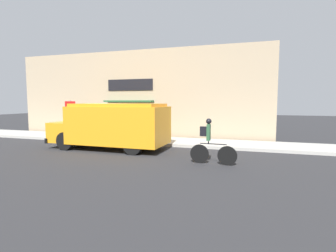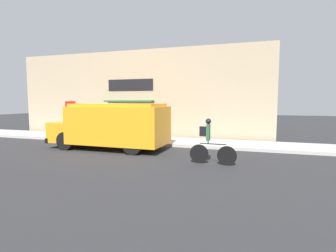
{
  "view_description": "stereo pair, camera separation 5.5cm",
  "coord_description": "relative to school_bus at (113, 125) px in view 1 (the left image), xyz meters",
  "views": [
    {
      "loc": [
        7.44,
        -12.72,
        2.35
      ],
      "look_at": [
        3.39,
        -0.2,
        1.1
      ],
      "focal_mm": 28.0,
      "sensor_mm": 36.0,
      "label": 1
    },
    {
      "loc": [
        7.5,
        -12.7,
        2.35
      ],
      "look_at": [
        3.39,
        -0.2,
        1.1
      ],
      "focal_mm": 28.0,
      "sensor_mm": 36.0,
      "label": 2
    }
  ],
  "objects": [
    {
      "name": "ground_plane",
      "position": [
        -0.94,
        1.43,
        -1.18
      ],
      "size": [
        70.0,
        70.0,
        0.0
      ],
      "primitive_type": "plane",
      "color": "#2B2B2D"
    },
    {
      "name": "sidewalk",
      "position": [
        -0.94,
        2.72,
        -1.11
      ],
      "size": [
        28.0,
        2.58,
        0.15
      ],
      "color": "#ADAAA3",
      "rests_on": "ground_plane"
    },
    {
      "name": "storefront",
      "position": [
        -0.95,
        4.32,
        1.62
      ],
      "size": [
        17.41,
        0.73,
        5.6
      ],
      "color": "tan",
      "rests_on": "ground_plane"
    },
    {
      "name": "school_bus",
      "position": [
        0.0,
        0.0,
        0.0
      ],
      "size": [
        5.82,
        2.76,
        2.23
      ],
      "rotation": [
        0.0,
        0.0,
        -0.01
      ],
      "color": "orange",
      "rests_on": "ground_plane"
    },
    {
      "name": "cyclist",
      "position": [
        5.02,
        -1.62,
        -0.38
      ],
      "size": [
        1.76,
        0.21,
        1.71
      ],
      "rotation": [
        0.0,
        0.0,
        -0.05
      ],
      "color": "black",
      "rests_on": "ground_plane"
    },
    {
      "name": "stop_sign_post",
      "position": [
        -4.07,
        2.06,
        0.47
      ],
      "size": [
        0.45,
        0.45,
        2.25
      ],
      "color": "slate",
      "rests_on": "sidewalk"
    },
    {
      "name": "trash_bin",
      "position": [
        -4.23,
        3.16,
        -0.57
      ],
      "size": [
        0.6,
        0.6,
        0.92
      ],
      "color": "#2D5138",
      "rests_on": "sidewalk"
    }
  ]
}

